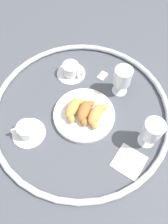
# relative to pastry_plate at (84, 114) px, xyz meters

# --- Properties ---
(ground_plane) EXTENTS (2.20, 2.20, 0.00)m
(ground_plane) POSITION_rel_pastry_plate_xyz_m (-0.01, -0.02, -0.01)
(ground_plane) COLOR #4C4F56
(table_chrome_rim) EXTENTS (0.77, 0.77, 0.02)m
(table_chrome_rim) POSITION_rel_pastry_plate_xyz_m (-0.01, -0.02, 0.00)
(table_chrome_rim) COLOR silver
(table_chrome_rim) RESTS_ON ground_plane
(pastry_plate) EXTENTS (0.26, 0.26, 0.02)m
(pastry_plate) POSITION_rel_pastry_plate_xyz_m (0.00, 0.00, 0.00)
(pastry_plate) COLOR white
(pastry_plate) RESTS_ON ground_plane
(croissant_large) EXTENTS (0.13, 0.08, 0.04)m
(croissant_large) POSITION_rel_pastry_plate_xyz_m (0.02, -0.04, 0.03)
(croissant_large) COLOR #D6994C
(croissant_large) RESTS_ON pastry_plate
(croissant_small) EXTENTS (0.13, 0.09, 0.04)m
(croissant_small) POSITION_rel_pastry_plate_xyz_m (-0.00, 0.00, 0.03)
(croissant_small) COLOR #AD6B33
(croissant_small) RESTS_ON pastry_plate
(croissant_extra) EXTENTS (0.14, 0.08, 0.04)m
(croissant_extra) POSITION_rel_pastry_plate_xyz_m (-0.02, 0.05, 0.03)
(croissant_extra) COLOR #D6994C
(croissant_extra) RESTS_ON pastry_plate
(coffee_cup_near) EXTENTS (0.14, 0.14, 0.06)m
(coffee_cup_near) POSITION_rel_pastry_plate_xyz_m (0.20, -0.14, 0.02)
(coffee_cup_near) COLOR white
(coffee_cup_near) RESTS_ON ground_plane
(coffee_cup_far) EXTENTS (0.14, 0.14, 0.06)m
(coffee_cup_far) POSITION_rel_pastry_plate_xyz_m (-0.15, -0.18, 0.02)
(coffee_cup_far) COLOR white
(coffee_cup_far) RESTS_ON ground_plane
(juice_glass_left) EXTENTS (0.08, 0.08, 0.14)m
(juice_glass_left) POSITION_rel_pastry_plate_xyz_m (-0.05, 0.27, 0.08)
(juice_glass_left) COLOR white
(juice_glass_left) RESTS_ON ground_plane
(juice_glass_right) EXTENTS (0.08, 0.08, 0.14)m
(juice_glass_right) POSITION_rel_pastry_plate_xyz_m (-0.20, 0.06, 0.08)
(juice_glass_right) COLOR white
(juice_glass_right) RESTS_ON ground_plane
(sugar_packet) EXTENTS (0.05, 0.03, 0.01)m
(sugar_packet) POSITION_rel_pastry_plate_xyz_m (-0.23, -0.05, -0.01)
(sugar_packet) COLOR white
(sugar_packet) RESTS_ON ground_plane
(folded_napkin) EXTENTS (0.11, 0.11, 0.01)m
(folded_napkin) POSITION_rel_pastry_plate_xyz_m (0.07, 0.26, -0.01)
(folded_napkin) COLOR silver
(folded_napkin) RESTS_ON ground_plane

